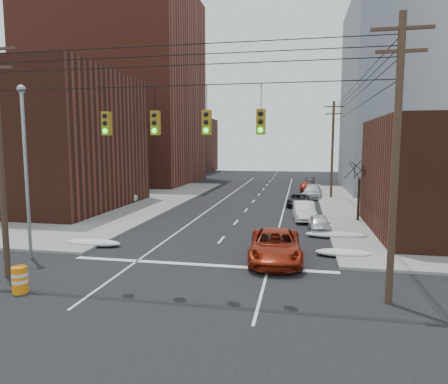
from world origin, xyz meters
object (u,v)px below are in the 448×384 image
at_px(construction_barrel, 20,279).
at_px(lot_car_d, 100,192).
at_px(lot_car_c, 37,205).
at_px(red_pickup, 275,246).
at_px(parked_car_e, 306,186).
at_px(parked_car_d, 312,192).
at_px(parked_car_b, 304,211).
at_px(lot_car_a, 117,195).
at_px(parked_car_f, 310,182).
at_px(lot_car_b, 121,192).
at_px(parked_car_c, 298,200).
at_px(parked_car_a, 320,224).

bearing_deg(construction_barrel, lot_car_d, 111.71).
bearing_deg(lot_car_c, construction_barrel, -121.87).
bearing_deg(red_pickup, parked_car_e, 82.83).
height_order(parked_car_d, lot_car_d, lot_car_d).
relative_size(parked_car_b, lot_car_a, 1.10).
distance_m(parked_car_f, lot_car_b, 28.12).
height_order(parked_car_e, lot_car_b, lot_car_b).
distance_m(parked_car_b, parked_car_d, 14.05).
xyz_separation_m(parked_car_c, lot_car_a, (-18.76, -1.67, 0.22)).
bearing_deg(lot_car_a, construction_barrel, -179.25).
relative_size(red_pickup, parked_car_d, 1.17).
bearing_deg(parked_car_e, lot_car_c, -139.58).
bearing_deg(lot_car_b, lot_car_c, 173.33).
bearing_deg(parked_car_c, construction_barrel, -109.86).
bearing_deg(lot_car_a, parked_car_f, -59.44).
relative_size(parked_car_b, parked_car_f, 1.15).
height_order(parked_car_a, lot_car_b, lot_car_b).
height_order(parked_car_f, lot_car_b, lot_car_b).
bearing_deg(parked_car_a, red_pickup, -111.90).
height_order(parked_car_a, lot_car_d, lot_car_d).
bearing_deg(construction_barrel, parked_car_b, 57.69).
relative_size(parked_car_b, parked_car_c, 1.03).
relative_size(parked_car_c, lot_car_d, 1.14).
xyz_separation_m(lot_car_a, construction_barrel, (7.46, -24.58, -0.26)).
bearing_deg(parked_car_b, parked_car_e, 84.31).
height_order(parked_car_e, construction_barrel, parked_car_e).
bearing_deg(parked_car_b, lot_car_d, 155.13).
bearing_deg(parked_car_d, construction_barrel, -106.36).
relative_size(parked_car_c, lot_car_c, 1.06).
bearing_deg(lot_car_c, red_pickup, -91.86).
relative_size(red_pickup, parked_car_a, 1.62).
bearing_deg(parked_car_a, construction_barrel, -134.70).
xyz_separation_m(parked_car_e, lot_car_d, (-23.08, -12.11, 0.15)).
relative_size(parked_car_c, lot_car_b, 0.96).
relative_size(parked_car_d, lot_car_d, 1.29).
xyz_separation_m(red_pickup, lot_car_c, (-22.03, 10.76, -0.05)).
xyz_separation_m(parked_car_e, parked_car_f, (0.63, 6.92, 0.00)).
relative_size(parked_car_d, lot_car_a, 1.20).
distance_m(parked_car_e, lot_car_d, 26.06).
bearing_deg(construction_barrel, parked_car_c, 66.70).
relative_size(parked_car_e, lot_car_c, 0.92).
height_order(parked_car_b, parked_car_c, parked_car_b).
xyz_separation_m(lot_car_d, construction_barrel, (10.81, -27.16, -0.23)).
distance_m(parked_car_b, construction_barrel, 22.19).
bearing_deg(parked_car_c, parked_car_d, 79.64).
height_order(parked_car_f, lot_car_d, lot_car_d).
height_order(red_pickup, lot_car_a, red_pickup).
height_order(parked_car_c, lot_car_c, lot_car_c).
bearing_deg(lot_car_b, lot_car_d, 126.14).
distance_m(parked_car_e, construction_barrel, 41.14).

